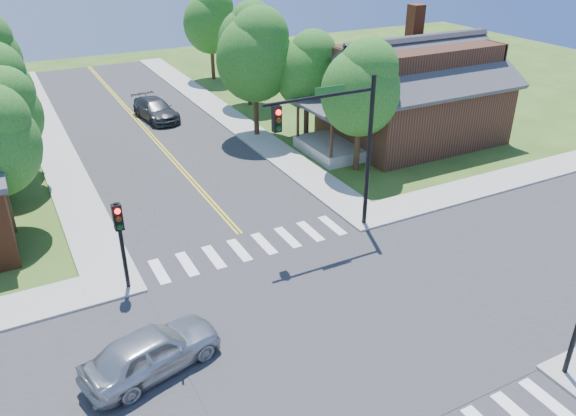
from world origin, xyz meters
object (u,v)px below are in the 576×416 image
house_ne (412,88)px  car_dgrey (156,110)px  signal_mast_ne (338,134)px  signal_pole_nw (120,231)px  car_silver (152,352)px

house_ne → car_dgrey: size_ratio=2.50×
signal_mast_ne → signal_pole_nw: (-9.51, -0.01, -2.19)m
signal_pole_nw → signal_mast_ne: bearing=0.1°
car_silver → signal_pole_nw: bearing=-19.3°
signal_mast_ne → car_silver: bearing=-153.7°
car_silver → house_ne: bearing=-72.2°
car_silver → car_dgrey: 26.11m
signal_mast_ne → house_ne: bearing=37.7°
car_dgrey → signal_pole_nw: bearing=-115.9°
signal_pole_nw → house_ne: house_ne is taller
signal_mast_ne → car_silver: 11.75m
house_ne → car_silver: bearing=-147.3°
signal_pole_nw → car_silver: (-0.37, -4.87, -1.89)m
signal_pole_nw → car_silver: bearing=-94.3°
house_ne → car_silver: house_ne is taller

